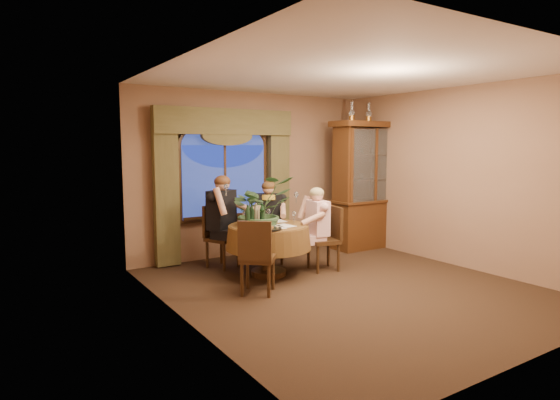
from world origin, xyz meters
TOP-DOWN VIEW (x-y plane):
  - floor at (0.00, 0.00)m, footprint 5.00×5.00m
  - wall_back at (0.00, 2.50)m, footprint 4.50×0.00m
  - wall_right at (2.25, 0.00)m, footprint 0.00×5.00m
  - ceiling at (0.00, 0.00)m, footprint 5.00×5.00m
  - window at (-0.60, 2.43)m, footprint 1.62×0.10m
  - arched_transom at (-0.60, 2.43)m, footprint 1.60×0.06m
  - drapery_left at (-1.63, 2.38)m, footprint 0.38×0.14m
  - drapery_right at (0.43, 2.38)m, footprint 0.38×0.14m
  - swag_valance at (-0.60, 2.35)m, footprint 2.45×0.16m
  - dining_table at (-0.56, 1.09)m, footprint 1.62×1.62m
  - china_cabinet at (1.98, 1.75)m, footprint 1.43×0.57m
  - oil_lamp_left at (1.57, 1.75)m, footprint 0.11×0.11m
  - oil_lamp_center at (1.98, 1.75)m, footprint 0.11×0.11m
  - oil_lamp_right at (2.38, 1.75)m, footprint 0.11×0.11m
  - chair_right at (0.30, 0.90)m, footprint 0.50×0.50m
  - chair_back_right at (-0.11, 1.73)m, footprint 0.59×0.59m
  - chair_back at (-0.92, 1.87)m, footprint 0.56×0.56m
  - chair_front_left at (-1.11, 0.45)m, footprint 0.59×0.59m
  - person_pink at (0.23, 0.95)m, footprint 0.49×0.52m
  - person_back at (-0.97, 1.80)m, footprint 0.69×0.67m
  - person_scarf at (-0.12, 1.81)m, footprint 0.63×0.62m
  - stoneware_vase at (-0.67, 1.21)m, footprint 0.15×0.15m
  - centerpiece_plant at (-0.63, 1.20)m, footprint 0.92×1.03m
  - olive_bowl at (-0.53, 1.03)m, footprint 0.15×0.15m
  - cheese_platter at (-0.76, 0.73)m, footprint 0.34×0.34m
  - wine_bottle_0 at (-0.96, 0.99)m, footprint 0.07×0.07m
  - wine_bottle_1 at (-0.71, 1.02)m, footprint 0.07×0.07m
  - wine_bottle_2 at (-0.85, 1.07)m, footprint 0.07×0.07m
  - wine_bottle_3 at (-0.76, 1.10)m, footprint 0.07×0.07m
  - tasting_paper_0 at (-0.42, 0.88)m, footprint 0.24×0.32m
  - tasting_paper_1 at (-0.27, 1.31)m, footprint 0.24×0.32m
  - tasting_paper_2 at (-0.59, 0.83)m, footprint 0.26×0.33m
  - wine_glass_person_pink at (-0.16, 1.02)m, footprint 0.07×0.07m
  - wine_glass_person_back at (-0.76, 1.44)m, footprint 0.07×0.07m
  - wine_glass_person_scarf at (-0.35, 1.43)m, footprint 0.07×0.07m

SIDE VIEW (x-z plane):
  - floor at x=0.00m, z-range 0.00..0.00m
  - dining_table at x=-0.56m, z-range 0.00..0.75m
  - chair_right at x=0.30m, z-range 0.00..0.96m
  - chair_back_right at x=-0.11m, z-range 0.00..0.96m
  - chair_back at x=-0.92m, z-range 0.00..0.96m
  - chair_front_left at x=-1.11m, z-range 0.00..0.96m
  - person_pink at x=0.23m, z-range 0.00..1.27m
  - person_scarf at x=-0.12m, z-range 0.00..1.33m
  - person_back at x=-0.97m, z-range 0.00..1.45m
  - tasting_paper_0 at x=-0.42m, z-range 0.75..0.76m
  - tasting_paper_1 at x=-0.27m, z-range 0.75..0.76m
  - tasting_paper_2 at x=-0.59m, z-range 0.75..0.76m
  - cheese_platter at x=-0.76m, z-range 0.75..0.77m
  - olive_bowl at x=-0.53m, z-range 0.75..0.80m
  - wine_glass_person_pink at x=-0.16m, z-range 0.75..0.93m
  - wine_glass_person_back at x=-0.76m, z-range 0.75..0.93m
  - wine_glass_person_scarf at x=-0.35m, z-range 0.75..0.93m
  - stoneware_vase at x=-0.67m, z-range 0.75..1.03m
  - wine_bottle_0 at x=-0.96m, z-range 0.75..1.08m
  - wine_bottle_1 at x=-0.71m, z-range 0.75..1.08m
  - wine_bottle_2 at x=-0.85m, z-range 0.75..1.08m
  - wine_bottle_3 at x=-0.76m, z-range 0.75..1.08m
  - china_cabinet at x=1.98m, z-range 0.00..2.32m
  - drapery_left at x=-1.63m, z-range 0.02..2.34m
  - drapery_right at x=0.43m, z-range 0.02..2.34m
  - window at x=-0.60m, z-range 0.64..1.96m
  - centerpiece_plant at x=-0.63m, z-range 0.95..1.75m
  - wall_back at x=0.00m, z-range -0.85..3.65m
  - wall_right at x=2.25m, z-range -1.10..3.90m
  - arched_transom at x=-0.60m, z-range 1.86..2.30m
  - swag_valance at x=-0.60m, z-range 2.07..2.49m
  - oil_lamp_left at x=1.57m, z-range 2.32..2.66m
  - oil_lamp_center at x=1.98m, z-range 2.32..2.66m
  - oil_lamp_right at x=2.38m, z-range 2.32..2.66m
  - ceiling at x=0.00m, z-range 2.80..2.80m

